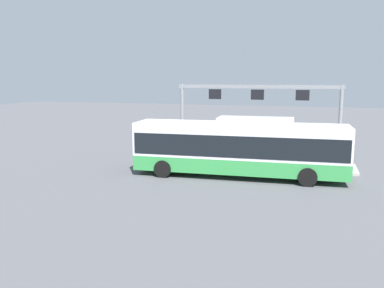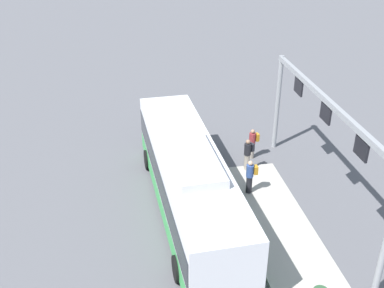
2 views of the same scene
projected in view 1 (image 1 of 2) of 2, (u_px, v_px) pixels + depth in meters
ground_plane at (238, 177)px, 23.21m from camera, size 120.00×120.00×0.00m
platform_curb at (275, 165)px, 26.03m from camera, size 10.00×2.80×0.16m
bus_main at (239, 146)px, 22.91m from camera, size 12.14×3.13×3.46m
person_boarding at (205, 147)px, 27.16m from camera, size 0.52×0.61×1.67m
person_waiting_near at (189, 146)px, 28.17m from camera, size 0.41×0.57×1.67m
person_waiting_mid at (233, 149)px, 26.16m from camera, size 0.34×0.52×1.67m
platform_sign_gantry at (257, 104)px, 27.86m from camera, size 11.39×0.24×5.20m
trash_bin at (349, 161)px, 24.51m from camera, size 0.52×0.52×0.90m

